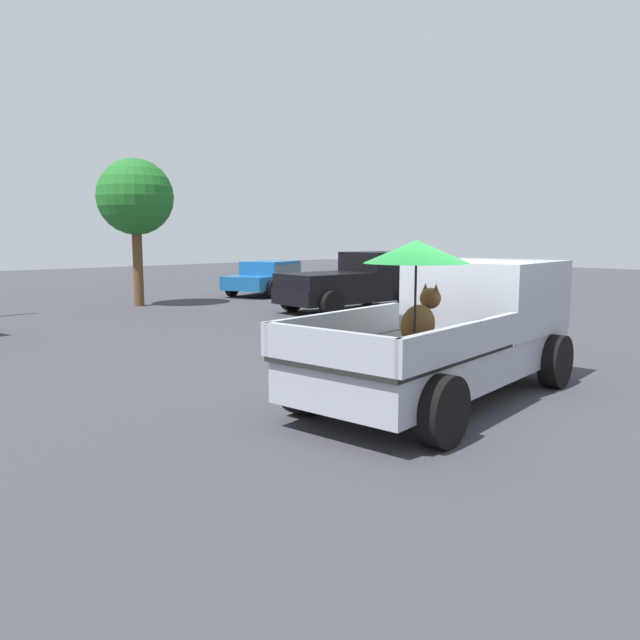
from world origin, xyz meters
TOP-DOWN VIEW (x-y plane):
  - ground_plane at (0.00, 0.00)m, footprint 80.00×80.00m
  - pickup_truck_main at (0.44, 0.02)m, footprint 5.17×2.54m
  - pickup_truck_red at (7.35, 7.91)m, footprint 4.97×2.59m
  - parked_sedan_near at (8.95, 13.83)m, footprint 4.63×2.98m
  - tree_by_lot at (3.14, 13.79)m, footprint 2.46×2.46m

SIDE VIEW (x-z plane):
  - ground_plane at x=0.00m, z-range 0.00..0.00m
  - parked_sedan_near at x=8.95m, z-range 0.08..1.41m
  - pickup_truck_red at x=7.35m, z-range -0.03..1.77m
  - pickup_truck_main at x=0.44m, z-range -0.14..2.08m
  - tree_by_lot at x=3.14m, z-range 1.13..5.94m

